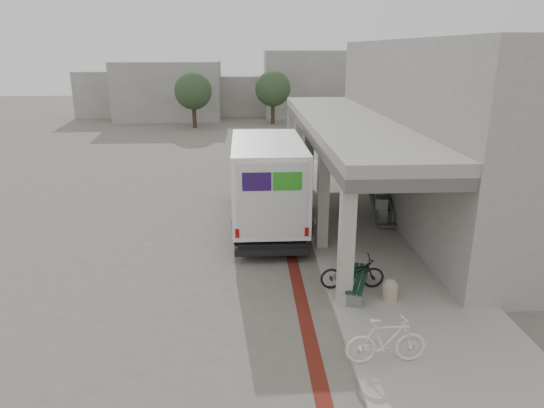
{
  "coord_description": "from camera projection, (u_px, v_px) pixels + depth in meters",
  "views": [
    {
      "loc": [
        -0.44,
        -15.01,
        6.65
      ],
      "look_at": [
        0.39,
        0.72,
        1.6
      ],
      "focal_mm": 32.0,
      "sensor_mm": 36.0,
      "label": 1
    }
  ],
  "objects": [
    {
      "name": "ground",
      "position": [
        262.0,
        256.0,
        16.32
      ],
      "size": [
        120.0,
        120.0,
        0.0
      ],
      "primitive_type": "plane",
      "color": "#635D55",
      "rests_on": "ground"
    },
    {
      "name": "tree_mid",
      "position": [
        273.0,
        89.0,
        43.98
      ],
      "size": [
        3.2,
        3.2,
        4.8
      ],
      "color": "#38281C",
      "rests_on": "ground"
    },
    {
      "name": "distant_backdrop",
      "position": [
        222.0,
        89.0,
        49.48
      ],
      "size": [
        28.0,
        10.0,
        6.5
      ],
      "color": "gray",
      "rests_on": "ground"
    },
    {
      "name": "bollard_far",
      "position": [
        317.0,
        227.0,
        17.81
      ],
      "size": [
        0.38,
        0.38,
        0.57
      ],
      "color": "tan",
      "rests_on": "sidewalk"
    },
    {
      "name": "utility_cabinet",
      "position": [
        381.0,
        210.0,
        18.89
      ],
      "size": [
        0.59,
        0.71,
        1.07
      ],
      "primitive_type": "cube",
      "rotation": [
        0.0,
        0.0,
        -0.18
      ],
      "color": "gray",
      "rests_on": "sidewalk"
    },
    {
      "name": "tree_right",
      "position": [
        362.0,
        89.0,
        43.42
      ],
      "size": [
        3.2,
        3.2,
        4.8
      ],
      "color": "#38281C",
      "rests_on": "ground"
    },
    {
      "name": "transit_building",
      "position": [
        423.0,
        132.0,
        19.9
      ],
      "size": [
        7.6,
        17.0,
        7.0
      ],
      "color": "gray",
      "rests_on": "ground"
    },
    {
      "name": "bike_lane_stripe",
      "position": [
        286.0,
        234.0,
        18.27
      ],
      "size": [
        0.35,
        40.0,
        0.01
      ],
      "primitive_type": "cube",
      "color": "#5D1B12",
      "rests_on": "ground"
    },
    {
      "name": "fedex_truck",
      "position": [
        266.0,
        178.0,
        18.94
      ],
      "size": [
        2.62,
        8.15,
        3.47
      ],
      "rotation": [
        0.0,
        0.0,
        0.01
      ],
      "color": "black",
      "rests_on": "ground"
    },
    {
      "name": "bollard_near",
      "position": [
        390.0,
        290.0,
        13.13
      ],
      "size": [
        0.41,
        0.41,
        0.62
      ],
      "color": "tan",
      "rests_on": "sidewalk"
    },
    {
      "name": "bench",
      "position": [
        358.0,
        282.0,
        13.52
      ],
      "size": [
        1.07,
        2.0,
        0.46
      ],
      "rotation": [
        0.0,
        0.0,
        -0.34
      ],
      "color": "gray",
      "rests_on": "sidewalk"
    },
    {
      "name": "sidewalk",
      "position": [
        379.0,
        252.0,
        16.5
      ],
      "size": [
        4.4,
        28.0,
        0.12
      ],
      "primitive_type": "cube",
      "color": "#A29B91",
      "rests_on": "ground"
    },
    {
      "name": "tree_left",
      "position": [
        193.0,
        91.0,
        41.73
      ],
      "size": [
        3.2,
        3.2,
        4.8
      ],
      "color": "#38281C",
      "rests_on": "ground"
    },
    {
      "name": "bicycle_cream",
      "position": [
        386.0,
        341.0,
        10.43
      ],
      "size": [
        1.81,
        0.57,
        1.08
      ],
      "primitive_type": "imported",
      "rotation": [
        0.0,
        0.0,
        1.61
      ],
      "color": "silver",
      "rests_on": "sidewalk"
    },
    {
      "name": "bicycle_black",
      "position": [
        352.0,
        272.0,
        13.75
      ],
      "size": [
        1.83,
        0.65,
        0.96
      ],
      "primitive_type": "imported",
      "rotation": [
        0.0,
        0.0,
        1.58
      ],
      "color": "black",
      "rests_on": "sidewalk"
    }
  ]
}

